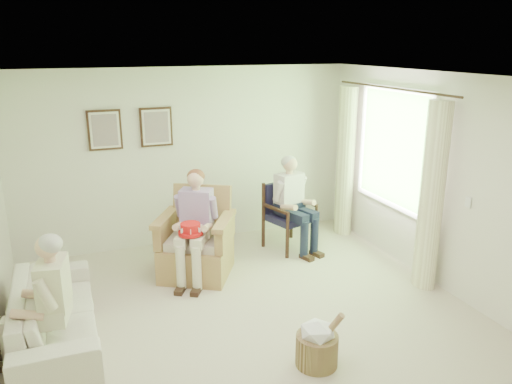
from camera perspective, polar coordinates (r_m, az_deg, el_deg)
floor at (r=5.46m, az=0.01°, el=-15.61°), size 5.50×5.50×0.00m
back_wall at (r=7.42m, az=-7.75°, el=3.96°), size 5.00×0.04×2.60m
right_wall at (r=6.21m, az=22.05°, el=0.35°), size 0.04×5.50×2.60m
ceiling at (r=4.62m, az=0.01°, el=12.77°), size 5.00×5.50×0.02m
window at (r=7.01m, az=15.46°, el=5.14°), size 0.13×2.50×1.63m
curtain_left at (r=6.29m, az=19.42°, el=-0.59°), size 0.34×0.34×2.30m
curtain_right at (r=7.82m, az=10.18°, el=3.37°), size 0.34×0.34×2.30m
framed_print_left at (r=7.12m, az=-16.90°, el=6.79°), size 0.45×0.05×0.55m
framed_print_right at (r=7.21m, az=-11.32°, el=7.30°), size 0.45×0.05×0.55m
wicker_armchair at (r=6.57m, az=-6.93°, el=-6.37°), size 0.88×0.87×1.12m
wood_armchair at (r=7.36m, az=3.61°, el=-2.32°), size 0.62×0.58×0.95m
sofa at (r=5.59m, az=-22.01°, el=-12.70°), size 1.98×0.77×0.58m
person_wicker at (r=6.27m, az=-6.73°, el=-2.95°), size 0.40×0.62×1.39m
person_dark at (r=7.14m, az=4.18°, el=-0.64°), size 0.40×0.62×1.36m
person_sofa at (r=5.03m, az=-22.52°, el=-10.79°), size 0.42×0.62×1.25m
red_hat at (r=6.11m, az=-7.49°, el=-4.28°), size 0.30×0.30×0.14m
hatbox at (r=4.89m, az=7.02°, el=-16.77°), size 0.51×0.51×0.59m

